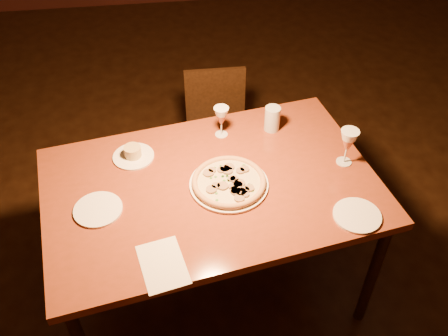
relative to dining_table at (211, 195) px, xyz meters
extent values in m
plane|color=#321E10|center=(0.29, 0.27, -0.74)|extent=(7.00, 7.00, 0.00)
cube|color=maroon|center=(0.00, 0.00, 0.05)|extent=(1.66, 1.22, 0.04)
cylinder|color=black|center=(-0.76, 0.30, -0.36)|extent=(0.05, 0.05, 0.77)
cylinder|color=black|center=(0.76, -0.30, -0.36)|extent=(0.05, 0.05, 0.77)
cylinder|color=black|center=(0.61, 0.53, -0.36)|extent=(0.05, 0.05, 0.77)
cube|color=black|center=(0.14, 0.83, -0.33)|extent=(0.39, 0.39, 0.04)
cube|color=black|center=(0.14, 1.01, -0.13)|extent=(0.38, 0.03, 0.37)
cylinder|color=black|center=(-0.02, 0.67, -0.55)|extent=(0.03, 0.03, 0.39)
cylinder|color=black|center=(-0.02, 0.99, -0.55)|extent=(0.03, 0.03, 0.39)
cylinder|color=black|center=(0.29, 0.67, -0.55)|extent=(0.03, 0.03, 0.39)
cylinder|color=black|center=(0.30, 0.98, -0.55)|extent=(0.03, 0.03, 0.39)
cylinder|color=white|center=(0.08, -0.02, 0.08)|extent=(0.36, 0.36, 0.01)
cylinder|color=beige|center=(0.08, -0.02, 0.09)|extent=(0.33, 0.33, 0.01)
torus|color=tan|center=(0.08, -0.02, 0.10)|extent=(0.34, 0.34, 0.03)
cylinder|color=white|center=(-0.35, 0.24, 0.08)|extent=(0.20, 0.20, 0.01)
cylinder|color=tan|center=(-0.35, 0.24, 0.11)|extent=(0.08, 0.08, 0.05)
cylinder|color=#B6BEC7|center=(0.36, 0.36, 0.14)|extent=(0.08, 0.08, 0.13)
cylinder|color=white|center=(-0.51, -0.10, 0.08)|extent=(0.21, 0.21, 0.01)
cylinder|color=white|center=(0.60, -0.28, 0.08)|extent=(0.21, 0.21, 0.01)
cube|color=white|center=(-0.24, -0.42, 0.07)|extent=(0.22, 0.28, 0.00)
sphere|color=#F59344|center=(0.00, 0.00, 0.91)|extent=(0.12, 0.12, 0.12)
camera|label=1|loc=(-0.16, -1.63, 1.69)|focal=40.00mm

